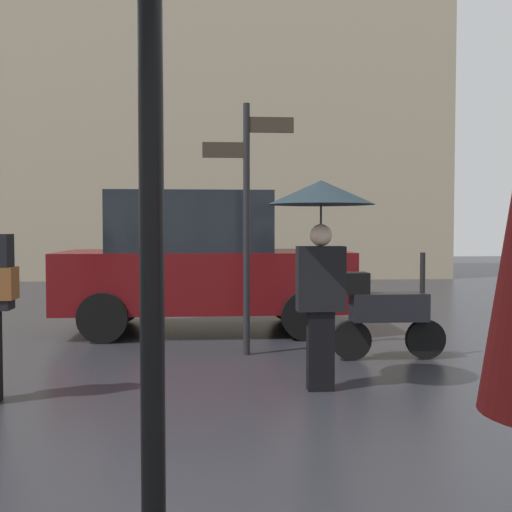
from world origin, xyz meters
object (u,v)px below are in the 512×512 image
object	(u,v)px
parked_scooter	(385,312)
street_signpost	(247,203)
parked_car_left	(201,262)
pedestrian_with_umbrella	(321,223)

from	to	relation	value
parked_scooter	street_signpost	distance (m)	2.05
parked_car_left	pedestrian_with_umbrella	bearing A→B (deg)	124.26
parked_scooter	parked_car_left	bearing A→B (deg)	113.11
pedestrian_with_umbrella	parked_scooter	world-z (taller)	pedestrian_with_umbrella
parked_car_left	street_signpost	xyz separation A→B (m)	(0.57, -1.84, 0.79)
pedestrian_with_umbrella	street_signpost	bearing A→B (deg)	100.39
pedestrian_with_umbrella	street_signpost	distance (m)	1.82
parked_scooter	street_signpost	xyz separation A→B (m)	(-1.57, 0.40, 1.26)
parked_scooter	parked_car_left	distance (m)	3.13
pedestrian_with_umbrella	parked_car_left	distance (m)	3.77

